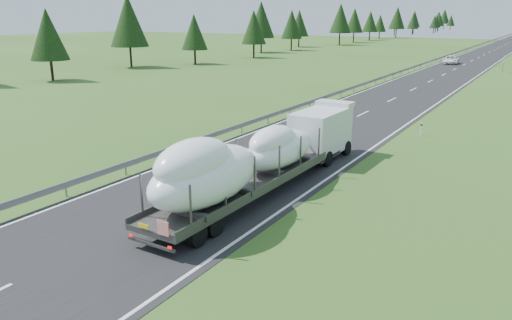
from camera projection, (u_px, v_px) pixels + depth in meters
The scene contains 6 objects.
road_surface at pixel (473, 61), 97.61m from camera, with size 10.00×400.00×0.02m, color black.
guardrail at pixel (445, 56), 100.01m from camera, with size 0.10×400.00×0.76m.
highway_sign at pixel (504, 61), 77.08m from camera, with size 0.08×0.90×2.60m.
tree_line_left at pixel (344, 21), 154.38m from camera, with size 14.89×357.06×12.26m.
boat_truck at pixel (259, 155), 24.19m from camera, with size 3.03×17.76×3.86m.
distant_van at pixel (451, 60), 90.65m from camera, with size 2.43×5.28×1.47m, color white.
Camera 1 is at (14.45, -6.92, 8.55)m, focal length 35.00 mm.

